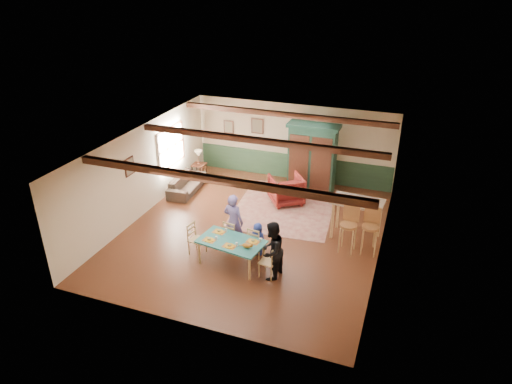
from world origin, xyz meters
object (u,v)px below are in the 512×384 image
(armchair, at_px, (286,189))
(bar_stool_right, at_px, (370,232))
(dining_chair_end_right, at_px, (268,261))
(end_table, at_px, (199,171))
(dining_chair_far_right, at_px, (256,241))
(dining_table, at_px, (231,253))
(counter_table, at_px, (356,219))
(dining_chair_far_left, at_px, (232,234))
(cat, at_px, (247,245))
(sofa, at_px, (187,184))
(table_lamp, at_px, (199,157))
(person_woman, at_px, (272,251))
(person_child, at_px, (258,239))
(armoire, at_px, (312,159))
(person_man, at_px, (234,221))
(bar_stool_left, at_px, (348,230))
(dining_chair_end_left, at_px, (197,239))

(armchair, distance_m, bar_stool_right, 3.53)
(dining_chair_end_right, relative_size, end_table, 1.55)
(dining_chair_far_right, distance_m, armchair, 3.17)
(dining_table, bearing_deg, counter_table, 41.20)
(dining_chair_far_left, xyz_separation_m, dining_chair_far_right, (0.71, -0.11, 0.00))
(cat, bearing_deg, counter_table, 57.06)
(sofa, bearing_deg, table_lamp, -0.76)
(end_table, height_order, counter_table, counter_table)
(dining_chair_far_left, relative_size, person_woman, 0.58)
(person_child, bearing_deg, dining_chair_far_left, 5.71)
(armoire, height_order, table_lamp, armoire)
(dining_table, height_order, end_table, dining_table)
(dining_chair_far_right, xyz_separation_m, counter_table, (2.27, 1.79, 0.14))
(dining_table, distance_m, person_child, 0.81)
(dining_chair_far_right, bearing_deg, armoire, -86.95)
(dining_chair_end_right, height_order, table_lamp, table_lamp)
(person_man, xyz_separation_m, bar_stool_right, (3.42, 0.93, -0.15))
(dining_chair_far_left, xyz_separation_m, bar_stool_right, (3.43, 1.00, 0.20))
(dining_chair_far_left, distance_m, person_woman, 1.65)
(end_table, bearing_deg, armchair, -12.18)
(person_man, bearing_deg, dining_table, 116.57)
(cat, xyz_separation_m, bar_stool_right, (2.70, 1.86, -0.13))
(person_man, height_order, end_table, person_man)
(bar_stool_left, bearing_deg, person_woman, -126.26)
(dining_chair_end_left, bearing_deg, dining_chair_end_right, -90.00)
(dining_chair_end_right, bearing_deg, bar_stool_left, 145.93)
(dining_table, bearing_deg, person_child, 54.98)
(dining_chair_end_left, bearing_deg, person_woman, -90.00)
(bar_stool_right, bearing_deg, person_man, -166.88)
(end_table, relative_size, counter_table, 0.41)
(dining_chair_end_right, distance_m, cat, 0.64)
(dining_chair_end_right, distance_m, sofa, 5.44)
(armchair, bearing_deg, armoire, -152.04)
(dining_chair_far_right, height_order, dining_chair_end_right, same)
(sofa, xyz_separation_m, table_lamp, (-0.07, 1.07, 0.54))
(armoire, height_order, end_table, armoire)
(bar_stool_left, bearing_deg, counter_table, 87.69)
(end_table, height_order, table_lamp, table_lamp)
(armoire, distance_m, armchair, 1.39)
(person_man, relative_size, armoire, 0.66)
(armoire, relative_size, bar_stool_right, 1.86)
(dining_chair_end_left, relative_size, cat, 2.64)
(armoire, xyz_separation_m, counter_table, (1.87, -2.43, -0.61))
(dining_chair_end_right, distance_m, person_man, 1.61)
(person_woman, relative_size, end_table, 2.69)
(dining_chair_far_left, relative_size, end_table, 1.55)
(end_table, bearing_deg, person_woman, -47.71)
(dining_chair_far_left, relative_size, armchair, 0.86)
(person_child, xyz_separation_m, table_lamp, (-3.59, 3.84, 0.35))
(dining_chair_far_right, bearing_deg, cat, 100.37)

